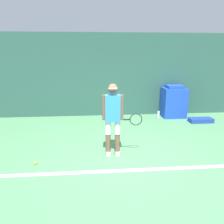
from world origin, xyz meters
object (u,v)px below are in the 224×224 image
tennis_player (113,116)px  tennis_ball (36,163)px  covered_chair (174,102)px  water_bottle (159,114)px  equipment_bag (201,120)px

tennis_player → tennis_ball: bearing=-165.2°
tennis_ball → covered_chair: size_ratio=0.06×
covered_chair → water_bottle: (-0.56, -0.06, -0.44)m
tennis_ball → equipment_bag: (5.00, 2.55, 0.04)m
tennis_player → covered_chair: 3.92m
tennis_player → water_bottle: 3.61m
covered_chair → equipment_bag: bearing=-46.2°
tennis_ball → tennis_player: bearing=11.4°
covered_chair → equipment_bag: covered_chair is taller
covered_chair → tennis_player: bearing=-130.5°
tennis_ball → covered_chair: bearing=37.8°
covered_chair → equipment_bag: 1.17m
equipment_bag → water_bottle: 1.48m
equipment_bag → water_bottle: bearing=151.3°
tennis_ball → equipment_bag: 5.61m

